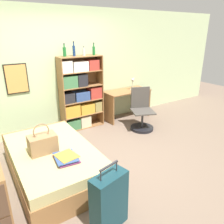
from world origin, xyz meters
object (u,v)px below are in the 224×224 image
at_px(bookcase, 80,94).
at_px(bottle_blue, 94,50).
at_px(book_stack_on_bed, 66,157).
at_px(desk_lamp, 133,81).
at_px(bed, 53,161).
at_px(bottle_green, 65,52).
at_px(handbag, 43,143).
at_px(suitcase, 109,201).
at_px(bottle_clear, 84,52).
at_px(bottle_brown, 74,50).
at_px(desk_chair, 142,117).
at_px(desk, 127,99).

bearing_deg(bookcase, bottle_blue, -6.96).
relative_size(book_stack_on_bed, desk_lamp, 1.13).
height_order(bed, bottle_green, bottle_green).
bearing_deg(handbag, book_stack_on_bed, -62.00).
bearing_deg(suitcase, bottle_blue, 64.02).
bearing_deg(desk_lamp, bed, -153.08).
xyz_separation_m(bed, suitcase, (0.21, -1.28, 0.11)).
xyz_separation_m(bottle_green, bottle_clear, (0.41, -0.05, -0.03)).
bearing_deg(bottle_brown, bottle_clear, -1.46).
distance_m(handbag, desk_lamp, 3.01).
height_order(suitcase, desk_chair, desk_chair).
bearing_deg(bookcase, book_stack_on_bed, -120.59).
bearing_deg(bottle_brown, handbag, -129.48).
height_order(desk, desk_lamp, desk_lamp).
relative_size(handbag, suitcase, 0.54).
bearing_deg(suitcase, desk, 50.12).
bearing_deg(handbag, bookcase, 48.69).
xyz_separation_m(bookcase, desk_chair, (1.12, -0.82, -0.50)).
bearing_deg(desk_chair, bottle_blue, 134.58).
relative_size(bottle_clear, bottle_blue, 0.73).
relative_size(bed, book_stack_on_bed, 4.84).
bearing_deg(bottle_clear, bottle_green, 173.67).
relative_size(suitcase, bookcase, 0.50).
relative_size(handbag, bottle_brown, 1.48).
xyz_separation_m(bottle_brown, bottle_blue, (0.44, -0.04, -0.02)).
relative_size(bed, bottle_blue, 7.19).
distance_m(handbag, bottle_blue, 2.42).
xyz_separation_m(book_stack_on_bed, bookcase, (1.08, 1.82, 0.29)).
distance_m(bed, suitcase, 1.30).
relative_size(suitcase, bottle_brown, 2.73).
distance_m(bed, bottle_clear, 2.40).
bearing_deg(desk_chair, bed, -165.42).
bearing_deg(bottle_blue, suitcase, -115.98).
xyz_separation_m(bottle_blue, desk_lamp, (1.05, -0.07, -0.78)).
distance_m(bottle_clear, desk_chair, 1.89).
distance_m(bottle_green, bottle_brown, 0.19).
relative_size(bookcase, desk_chair, 1.73).
bearing_deg(handbag, bed, 17.44).
bearing_deg(bookcase, bottle_green, 171.91).
bearing_deg(bottle_green, desk_chair, -31.63).
distance_m(book_stack_on_bed, desk_lamp, 3.04).
height_order(bottle_clear, desk_chair, bottle_clear).
relative_size(suitcase, bottle_blue, 3.15).
xyz_separation_m(suitcase, desk, (2.16, 2.59, 0.16)).
bearing_deg(bookcase, desk_lamp, -4.70).
bearing_deg(bed, bottle_brown, 52.98).
height_order(bookcase, bottle_blue, bottle_blue).
relative_size(handbag, bottle_blue, 1.71).
bearing_deg(bottle_green, handbag, -124.00).
xyz_separation_m(bottle_clear, desk_lamp, (1.26, -0.11, -0.75)).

